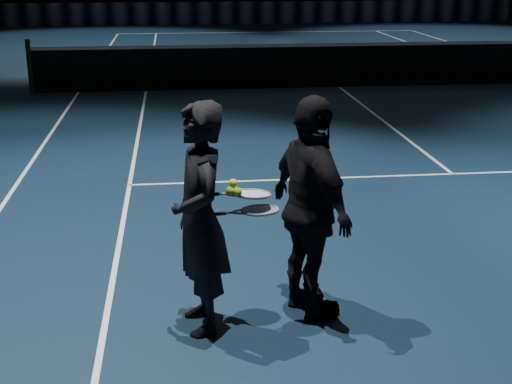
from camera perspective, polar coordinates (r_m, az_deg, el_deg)
floor at (r=15.47m, az=6.75°, el=8.27°), size 36.00×36.00×0.00m
court_lines at (r=15.47m, az=6.75°, el=8.29°), size 10.98×23.78×0.01m
net_post_left at (r=15.25m, az=-17.64°, el=9.50°), size 0.10×0.10×1.10m
net_mesh at (r=15.40m, az=6.81°, el=9.92°), size 12.80×0.02×0.86m
net_tape at (r=15.34m, az=6.88°, el=11.64°), size 12.80×0.03×0.07m
sponsor_backdrop at (r=30.61m, az=0.05°, el=14.16°), size 22.00×0.15×0.90m
player_a at (r=5.15m, az=-4.52°, el=-2.19°), size 0.52×0.69×1.72m
player_b at (r=5.36m, az=4.44°, el=-1.37°), size 0.74×1.09×1.72m
racket_lower at (r=5.24m, az=0.32°, el=-1.46°), size 0.71×0.32×0.03m
racket_upper at (r=5.22m, az=-0.33°, el=-0.15°), size 0.71×0.36×0.10m
tennis_balls at (r=5.14m, az=-1.79°, el=0.25°), size 0.12×0.10×0.12m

